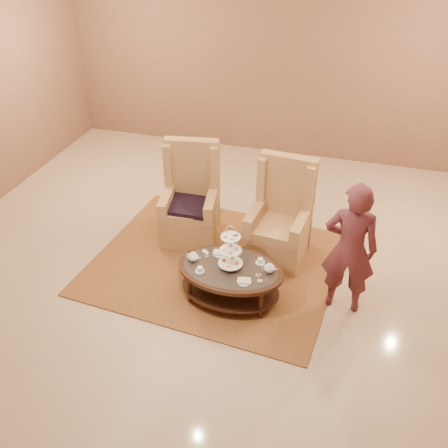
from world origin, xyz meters
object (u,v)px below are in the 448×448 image
(armchair_left, at_px, (191,206))
(person, at_px, (350,249))
(tea_table, at_px, (230,273))
(armchair_right, at_px, (280,224))

(armchair_left, height_order, person, person)
(tea_table, distance_m, armchair_left, 1.48)
(armchair_left, relative_size, armchair_right, 1.01)
(tea_table, relative_size, armchair_right, 0.94)
(tea_table, height_order, armchair_left, armchair_left)
(armchair_left, distance_m, armchair_right, 1.29)
(tea_table, bearing_deg, person, 12.83)
(tea_table, height_order, person, person)
(tea_table, distance_m, person, 1.40)
(armchair_right, bearing_deg, person, -35.85)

